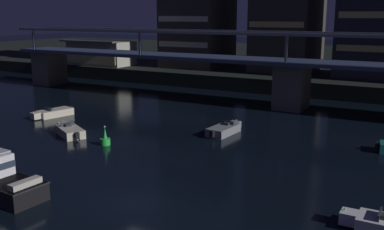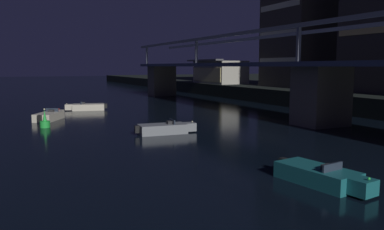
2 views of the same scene
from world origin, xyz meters
name	(u,v)px [view 1 (image 1 of 2)]	position (x,y,z in m)	size (l,w,h in m)	color
ground_plane	(135,204)	(0.00, 0.00, 0.00)	(400.00, 400.00, 0.00)	black
far_riverbank	(356,64)	(0.00, 80.74, 1.10)	(240.00, 80.00, 2.20)	black
river_bridge	(292,73)	(0.00, 32.73, 4.47)	(88.51, 6.40, 9.38)	#605B51
tower_west_low	(198,6)	(-22.97, 51.07, 13.02)	(10.36, 11.08, 21.95)	#38332D
waterfront_pavilion	(101,53)	(-40.16, 44.65, 4.44)	(12.40, 7.40, 4.70)	#B2AD9E
speedboat_near_right	(224,129)	(-2.17, 17.82, 0.41)	(2.11, 5.23, 1.16)	gray
speedboat_mid_left	(70,131)	(-15.06, 10.01, 0.41)	(4.88, 3.56, 1.16)	beige
speedboat_mid_right	(53,113)	(-22.57, 15.20, 0.41)	(2.64, 5.21, 1.16)	beige
channel_buoy	(105,140)	(-9.88, 9.09, 0.48)	(0.90, 0.90, 1.76)	green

